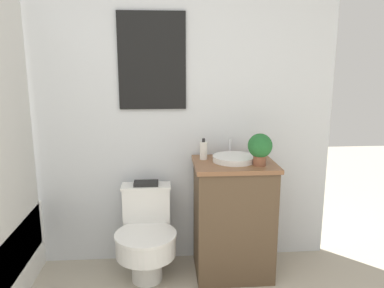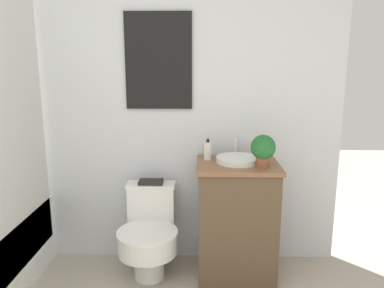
% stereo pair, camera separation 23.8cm
% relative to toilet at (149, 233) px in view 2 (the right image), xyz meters
% --- Properties ---
extents(wall_back, '(3.35, 0.07, 2.50)m').
position_rel_toilet_xyz_m(wall_back, '(-0.25, 0.30, 0.93)').
color(wall_back, silver).
rests_on(wall_back, ground_plane).
extents(toilet, '(0.43, 0.53, 0.65)m').
position_rel_toilet_xyz_m(toilet, '(0.00, 0.00, 0.00)').
color(toilet, white).
rests_on(toilet, ground_plane).
extents(vanity, '(0.57, 0.47, 0.85)m').
position_rel_toilet_xyz_m(vanity, '(0.63, 0.03, 0.10)').
color(vanity, brown).
rests_on(vanity, ground_plane).
extents(sink, '(0.30, 0.34, 0.13)m').
position_rel_toilet_xyz_m(sink, '(0.63, 0.05, 0.55)').
color(sink, white).
rests_on(sink, vanity).
extents(soap_bottle, '(0.05, 0.05, 0.15)m').
position_rel_toilet_xyz_m(soap_bottle, '(0.42, 0.12, 0.59)').
color(soap_bottle, silver).
rests_on(soap_bottle, vanity).
extents(potted_plant, '(0.17, 0.17, 0.22)m').
position_rel_toilet_xyz_m(potted_plant, '(0.78, -0.07, 0.65)').
color(potted_plant, brown).
rests_on(potted_plant, vanity).
extents(book_on_tank, '(0.18, 0.11, 0.02)m').
position_rel_toilet_xyz_m(book_on_tank, '(0.00, 0.15, 0.34)').
color(book_on_tank, black).
rests_on(book_on_tank, toilet).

